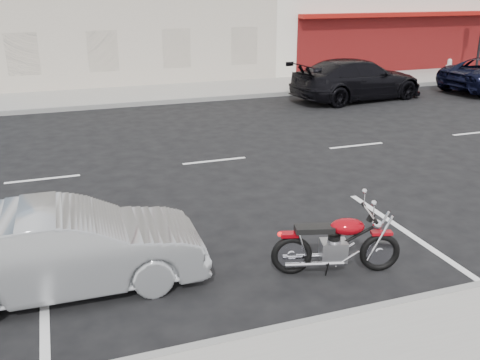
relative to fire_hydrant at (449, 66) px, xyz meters
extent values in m
plane|color=black|center=(-12.00, -8.50, -0.53)|extent=(120.00, 120.00, 0.00)
cube|color=gray|center=(-17.00, 0.20, -0.45)|extent=(80.00, 3.40, 0.15)
cube|color=gray|center=(-17.00, -1.50, -0.45)|extent=(80.00, 0.12, 0.16)
cylinder|color=beige|center=(0.00, 0.00, -0.08)|extent=(0.20, 0.20, 0.60)
sphere|color=beige|center=(0.00, 0.00, 0.24)|extent=(0.20, 0.20, 0.20)
torus|color=black|center=(-12.56, -14.67, -0.24)|extent=(0.62, 0.26, 0.61)
torus|color=black|center=(-13.84, -14.31, -0.24)|extent=(0.62, 0.26, 0.61)
cube|color=maroon|center=(-12.56, -14.67, 0.08)|extent=(0.33, 0.20, 0.05)
cube|color=maroon|center=(-13.87, -14.30, 0.10)|extent=(0.30, 0.22, 0.06)
cube|color=gray|center=(-13.24, -14.48, -0.18)|extent=(0.44, 0.37, 0.31)
ellipsoid|color=maroon|center=(-13.06, -14.53, 0.20)|extent=(0.58, 0.44, 0.25)
cube|color=black|center=(-13.53, -14.40, 0.19)|extent=(0.61, 0.38, 0.08)
cylinder|color=silver|center=(-12.76, -14.61, 0.42)|extent=(0.20, 0.63, 0.03)
sphere|color=silver|center=(-12.64, -14.64, 0.22)|extent=(0.16, 0.16, 0.16)
cylinder|color=silver|center=(-13.56, -14.52, -0.33)|extent=(0.86, 0.30, 0.07)
cylinder|color=silver|center=(-13.49, -14.27, -0.33)|extent=(0.86, 0.30, 0.07)
cylinder|color=silver|center=(-12.60, -14.65, 0.04)|extent=(0.35, 0.13, 0.73)
cylinder|color=black|center=(-13.04, -14.53, -0.03)|extent=(0.72, 0.24, 0.45)
imported|color=#989B9F|center=(-17.63, -13.47, 0.10)|extent=(3.84, 1.41, 1.26)
imported|color=black|center=(-6.76, -3.04, 0.23)|extent=(5.46, 2.77, 1.52)
camera|label=1|loc=(-17.56, -20.52, 3.53)|focal=40.00mm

